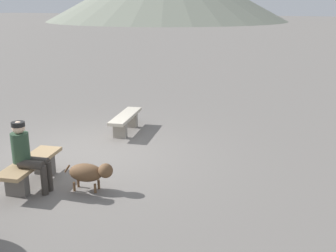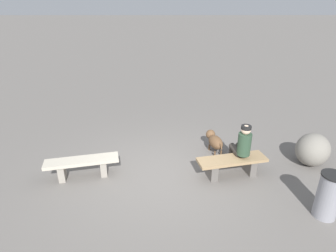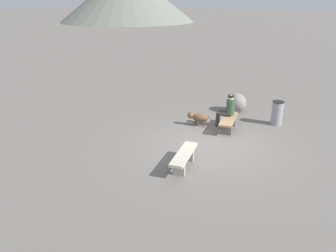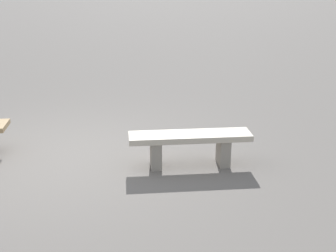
% 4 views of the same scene
% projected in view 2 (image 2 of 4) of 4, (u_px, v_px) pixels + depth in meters
% --- Properties ---
extents(ground, '(210.00, 210.00, 0.06)m').
position_uv_depth(ground, '(161.00, 177.00, 6.34)').
color(ground, slate).
extents(bench_left, '(1.66, 0.72, 0.45)m').
position_uv_depth(bench_left, '(82.00, 164.00, 6.19)').
color(bench_left, gray).
rests_on(bench_left, ground).
extents(bench_right, '(1.63, 0.78, 0.44)m').
position_uv_depth(bench_right, '(232.00, 164.00, 6.24)').
color(bench_right, '#605B56').
rests_on(bench_right, ground).
extents(seated_person, '(0.39, 0.65, 1.23)m').
position_uv_depth(seated_person, '(242.00, 145.00, 6.23)').
color(seated_person, '#2D4733').
rests_on(seated_person, ground).
extents(dog, '(0.45, 0.86, 0.51)m').
position_uv_depth(dog, '(215.00, 141.00, 7.24)').
color(dog, brown).
rests_on(dog, ground).
extents(trash_bin, '(0.43, 0.43, 0.90)m').
position_uv_depth(trash_bin, '(329.00, 196.00, 4.97)').
color(trash_bin, gray).
rests_on(trash_bin, ground).
extents(boulder, '(1.17, 1.19, 0.79)m').
position_uv_depth(boulder, '(313.00, 150.00, 6.66)').
color(boulder, gray).
rests_on(boulder, ground).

